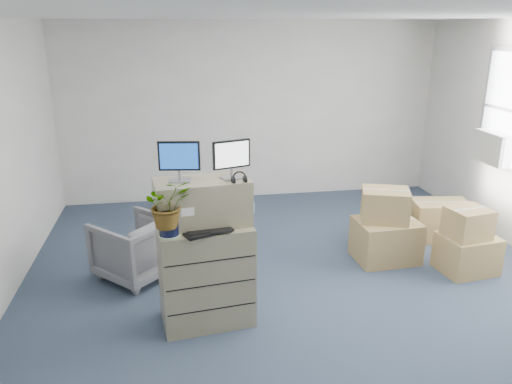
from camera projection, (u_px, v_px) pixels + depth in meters
ground at (306, 304)px, 5.11m from camera, size 7.00×7.00×0.00m
wall_back at (251, 112)px, 7.95m from camera, size 6.00×0.02×2.80m
ac_unit at (494, 148)px, 6.50m from camera, size 0.24×0.60×0.40m
filing_cabinet_lower at (206, 274)px, 4.68m from camera, size 0.90×0.61×0.98m
filing_cabinet_upper at (203, 202)px, 4.50m from camera, size 0.89×0.52×0.42m
monitor_left at (179, 159)px, 4.33m from camera, size 0.36×0.17×0.36m
monitor_right at (232, 157)px, 4.41m from camera, size 0.35×0.18×0.35m
headphones at (239, 178)px, 4.36m from camera, size 0.13×0.03×0.13m
keyboard at (208, 232)px, 4.36m from camera, size 0.46×0.32×0.02m
mouse at (243, 225)px, 4.49m from camera, size 0.10×0.08×0.03m
water_bottle at (207, 210)px, 4.54m from camera, size 0.07×0.07×0.26m
phone_dock at (195, 221)px, 4.52m from camera, size 0.07×0.06×0.13m
external_drive at (237, 213)px, 4.76m from camera, size 0.21×0.18×0.05m
tissue_box at (242, 207)px, 4.70m from camera, size 0.24×0.13×0.09m
potted_plant at (168, 210)px, 4.23m from camera, size 0.49×0.52×0.42m
office_chair at (135, 245)px, 5.57m from camera, size 1.01×1.01×0.76m
cardboard_boxes at (418, 231)px, 6.12m from camera, size 1.73×1.51×0.88m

